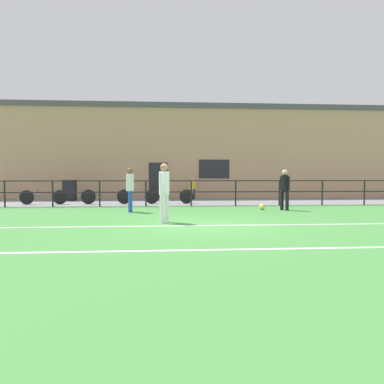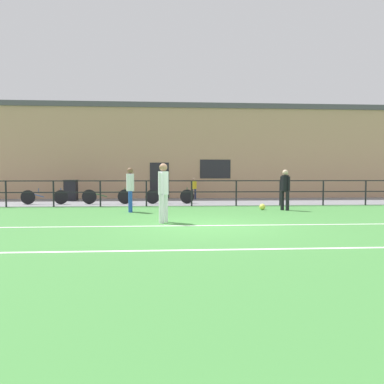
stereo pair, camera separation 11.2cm
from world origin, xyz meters
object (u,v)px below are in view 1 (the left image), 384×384
Objects in this scene: bicycle_parked_1 at (169,196)px; trash_bin_0 at (70,190)px; player_striker at (164,189)px; bicycle_parked_0 at (106,196)px; soccer_ball_match at (262,207)px; spectator_child at (193,187)px; bicycle_parked_2 at (43,197)px; player_goalkeeper at (285,187)px; player_winger at (130,187)px.

trash_bin_0 is (-5.24, 2.24, 0.21)m from bicycle_parked_1.
player_striker is 7.07m from bicycle_parked_0.
trash_bin_0 is (-5.06, 8.72, -0.40)m from player_striker.
bicycle_parked_1 is (-3.69, 2.99, 0.25)m from soccer_ball_match.
soccer_ball_match is 0.10× the size of bicycle_parked_0.
bicycle_parked_1 is at bearing 62.28° from spectator_child.
player_striker is 7.23× the size of soccer_ball_match.
bicycle_parked_1 is at bearing 23.42° from player_striker.
bicycle_parked_1 is at bearing 0.00° from bicycle_parked_2.
bicycle_parked_0 reaches higher than soccer_ball_match.
soccer_ball_match is 7.28m from bicycle_parked_0.
bicycle_parked_0 is (-6.64, 2.99, 0.26)m from soccer_ball_match.
soccer_ball_match is 4.75m from bicycle_parked_1.
player_goalkeeper reaches higher than soccer_ball_match.
spectator_child reaches higher than bicycle_parked_0.
player_striker is 0.74× the size of bicycle_parked_0.
bicycle_parked_0 is at bearing -44.39° from trash_bin_0.
bicycle_parked_0 is (-1.48, 3.49, -0.57)m from player_winger.
player_winger reaches higher than player_goalkeeper.
bicycle_parked_0 is 2.12× the size of trash_bin_0.
player_striker reaches higher than bicycle_parked_1.
player_goalkeeper is at bearing 114.32° from spectator_child.
player_winger is at bearing -67.00° from bicycle_parked_0.
player_goalkeeper reaches higher than trash_bin_0.
trash_bin_0 is at bearing -156.25° from player_goalkeeper.
spectator_child is (-3.17, 6.15, -0.19)m from player_goalkeeper.
trash_bin_0 is at bearing 156.86° from bicycle_parked_1.
spectator_child reaches higher than trash_bin_0.
bicycle_parked_1 is 5.84m from bicycle_parked_2.
soccer_ball_match is (3.87, 3.49, -0.86)m from player_striker.
soccer_ball_match is at bearing -24.23° from bicycle_parked_0.
bicycle_parked_1 is (-4.51, 3.25, -0.54)m from player_goalkeeper.
bicycle_parked_0 is 2.95m from bicycle_parked_1.
spectator_child is 0.52× the size of bicycle_parked_0.
player_goalkeeper reaches higher than bicycle_parked_0.
player_striker is (-4.69, -3.23, 0.07)m from player_goalkeeper.
player_winger is at bearing -124.60° from player_goalkeeper.
soccer_ball_match is 6.37m from spectator_child.
bicycle_parked_2 is 1.96× the size of trash_bin_0.
player_striker reaches higher than player_goalkeeper.
player_goalkeeper is 0.68× the size of bicycle_parked_0.
spectator_child is at bearing 147.76° from player_winger.
bicycle_parked_0 reaches higher than bicycle_parked_2.
spectator_child is at bearing 34.06° from bicycle_parked_0.
bicycle_parked_2 is (-2.88, 0.00, -0.01)m from bicycle_parked_0.
player_striker is at bearing 77.85° from spectator_child.
spectator_child reaches higher than bicycle_parked_1.
bicycle_parked_0 is 1.01× the size of bicycle_parked_1.
trash_bin_0 reaches higher than bicycle_parked_0.
player_goalkeeper is 1.31× the size of spectator_child.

